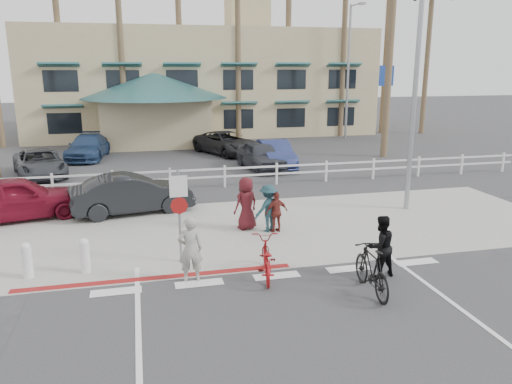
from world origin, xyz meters
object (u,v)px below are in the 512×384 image
object	(u,v)px
bike_black	(372,270)
car_white_sedan	(132,194)
sign_post	(179,211)
bike_red	(266,258)
car_red_compact	(16,198)

from	to	relation	value
bike_black	car_white_sedan	world-z (taller)	car_white_sedan
sign_post	car_white_sedan	size ratio (longest dim) A/B	0.66
bike_black	car_white_sedan	size ratio (longest dim) A/B	0.44
bike_red	car_white_sedan	distance (m)	7.51
bike_red	car_red_compact	bearing A→B (deg)	-32.13
bike_red	car_red_compact	world-z (taller)	car_red_compact
car_red_compact	car_white_sedan	bearing A→B (deg)	-105.28
sign_post	car_red_compact	world-z (taller)	sign_post
sign_post	car_red_compact	distance (m)	7.47
bike_black	car_red_compact	size ratio (longest dim) A/B	0.43
bike_black	car_white_sedan	bearing A→B (deg)	-53.01
bike_red	sign_post	bearing A→B (deg)	-26.60
bike_red	car_red_compact	xyz separation A→B (m)	(-7.27, 6.85, 0.27)
bike_black	bike_red	bearing A→B (deg)	-30.70
bike_red	car_white_sedan	xyz separation A→B (m)	(-3.31, 6.74, 0.22)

